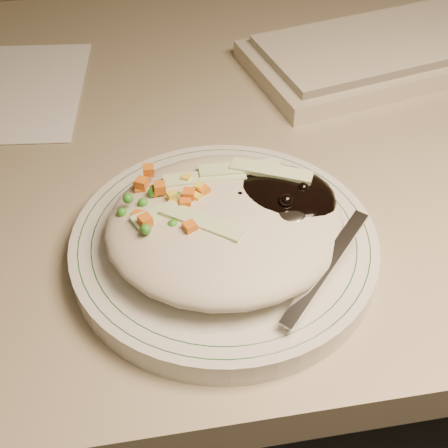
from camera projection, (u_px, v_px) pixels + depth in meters
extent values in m
cube|color=gray|center=(240.00, 135.00, 0.69)|extent=(1.40, 0.70, 0.04)
cylinder|color=silver|center=(224.00, 246.00, 0.52)|extent=(0.25, 0.25, 0.02)
torus|color=#144723|center=(224.00, 238.00, 0.52)|extent=(0.24, 0.24, 0.00)
torus|color=#144723|center=(224.00, 238.00, 0.52)|extent=(0.22, 0.22, 0.00)
ellipsoid|color=#BBB198|center=(225.00, 224.00, 0.50)|extent=(0.19, 0.18, 0.04)
ellipsoid|color=black|center=(276.00, 201.00, 0.51)|extent=(0.10, 0.09, 0.03)
ellipsoid|color=orange|center=(166.00, 212.00, 0.51)|extent=(0.08, 0.08, 0.02)
sphere|color=black|center=(240.00, 198.00, 0.50)|extent=(0.01, 0.01, 0.01)
sphere|color=black|center=(273.00, 189.00, 0.51)|extent=(0.01, 0.01, 0.01)
sphere|color=black|center=(303.00, 188.00, 0.50)|extent=(0.01, 0.01, 0.01)
sphere|color=black|center=(290.00, 184.00, 0.52)|extent=(0.01, 0.01, 0.01)
sphere|color=black|center=(286.00, 201.00, 0.49)|extent=(0.01, 0.01, 0.01)
sphere|color=black|center=(272.00, 195.00, 0.50)|extent=(0.01, 0.01, 0.01)
sphere|color=black|center=(282.00, 185.00, 0.51)|extent=(0.01, 0.01, 0.01)
cube|color=orange|center=(160.00, 188.00, 0.50)|extent=(0.01, 0.01, 0.01)
cube|color=orange|center=(183.00, 214.00, 0.49)|extent=(0.01, 0.01, 0.01)
cube|color=orange|center=(142.00, 183.00, 0.51)|extent=(0.01, 0.01, 0.01)
cube|color=orange|center=(189.00, 194.00, 0.49)|extent=(0.01, 0.01, 0.01)
cube|color=orange|center=(185.00, 203.00, 0.49)|extent=(0.01, 0.01, 0.01)
cube|color=orange|center=(140.00, 188.00, 0.52)|extent=(0.01, 0.01, 0.01)
cube|color=orange|center=(157.00, 191.00, 0.50)|extent=(0.01, 0.01, 0.01)
cube|color=orange|center=(183.00, 207.00, 0.49)|extent=(0.01, 0.01, 0.01)
cube|color=orange|center=(203.00, 192.00, 0.50)|extent=(0.01, 0.01, 0.01)
cube|color=orange|center=(148.00, 170.00, 0.51)|extent=(0.01, 0.01, 0.01)
cube|color=orange|center=(145.00, 221.00, 0.47)|extent=(0.01, 0.01, 0.01)
cube|color=orange|center=(190.00, 228.00, 0.47)|extent=(0.01, 0.01, 0.01)
cube|color=orange|center=(139.00, 217.00, 0.49)|extent=(0.01, 0.01, 0.01)
cube|color=orange|center=(141.00, 191.00, 0.51)|extent=(0.01, 0.01, 0.01)
sphere|color=#388C28|center=(184.00, 200.00, 0.50)|extent=(0.01, 0.01, 0.01)
sphere|color=#388C28|center=(146.00, 229.00, 0.47)|extent=(0.01, 0.01, 0.01)
sphere|color=#388C28|center=(143.00, 203.00, 0.49)|extent=(0.01, 0.01, 0.01)
sphere|color=#388C28|center=(128.00, 198.00, 0.49)|extent=(0.01, 0.01, 0.01)
sphere|color=#388C28|center=(179.00, 197.00, 0.50)|extent=(0.01, 0.01, 0.01)
sphere|color=#388C28|center=(193.00, 226.00, 0.48)|extent=(0.01, 0.01, 0.01)
sphere|color=#388C28|center=(166.00, 209.00, 0.50)|extent=(0.01, 0.01, 0.01)
sphere|color=#388C28|center=(159.00, 226.00, 0.48)|extent=(0.01, 0.01, 0.01)
sphere|color=#388C28|center=(122.00, 213.00, 0.49)|extent=(0.01, 0.01, 0.01)
sphere|color=#388C28|center=(155.00, 190.00, 0.50)|extent=(0.01, 0.01, 0.01)
sphere|color=#388C28|center=(153.00, 192.00, 0.50)|extent=(0.01, 0.01, 0.01)
sphere|color=#388C28|center=(145.00, 217.00, 0.48)|extent=(0.01, 0.01, 0.01)
sphere|color=#388C28|center=(173.00, 225.00, 0.48)|extent=(0.01, 0.01, 0.01)
sphere|color=#388C28|center=(205.00, 182.00, 0.52)|extent=(0.01, 0.01, 0.01)
cube|color=yellow|center=(178.00, 197.00, 0.50)|extent=(0.01, 0.01, 0.01)
cube|color=yellow|center=(197.00, 198.00, 0.49)|extent=(0.01, 0.01, 0.01)
cube|color=yellow|center=(164.00, 196.00, 0.50)|extent=(0.01, 0.01, 0.01)
cube|color=yellow|center=(172.00, 196.00, 0.49)|extent=(0.01, 0.01, 0.01)
cube|color=yellow|center=(166.00, 210.00, 0.49)|extent=(0.01, 0.01, 0.01)
cube|color=yellow|center=(199.00, 188.00, 0.50)|extent=(0.01, 0.01, 0.01)
cube|color=yellow|center=(186.00, 179.00, 0.51)|extent=(0.01, 0.01, 0.01)
cube|color=yellow|center=(178.00, 210.00, 0.50)|extent=(0.01, 0.01, 0.01)
cube|color=#B2D18C|center=(205.00, 178.00, 0.51)|extent=(0.07, 0.02, 0.00)
cube|color=#B2D18C|center=(240.00, 169.00, 0.52)|extent=(0.07, 0.02, 0.00)
cube|color=#B2D18C|center=(173.00, 208.00, 0.49)|extent=(0.07, 0.04, 0.00)
cube|color=#B2D18C|center=(272.00, 171.00, 0.51)|extent=(0.07, 0.04, 0.00)
cube|color=#B2D18C|center=(232.00, 218.00, 0.49)|extent=(0.07, 0.03, 0.00)
cube|color=#B2D18C|center=(202.00, 222.00, 0.47)|extent=(0.06, 0.05, 0.00)
ellipsoid|color=silver|center=(287.00, 212.00, 0.49)|extent=(0.06, 0.06, 0.01)
cube|color=silver|center=(326.00, 267.00, 0.46)|extent=(0.09, 0.09, 0.03)
cube|color=#B8AE97|center=(429.00, 45.00, 0.77)|extent=(0.48, 0.26, 0.02)
cube|color=beige|center=(432.00, 32.00, 0.76)|extent=(0.45, 0.23, 0.01)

